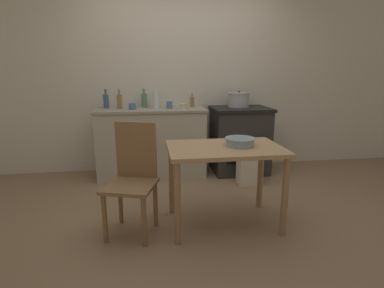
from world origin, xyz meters
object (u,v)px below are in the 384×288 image
object	(u,v)px
bottle_left	(156,99)
bottle_center	(120,101)
stove	(239,140)
work_table	(225,160)
bottle_center_left	(192,102)
cup_center_right	(183,107)
stock_pot	(239,100)
bottle_mid_left	(106,101)
cup_right	(132,106)
mixing_bowl_large	(240,141)
bottle_far_left	(144,100)
chair	(133,176)
cup_mid_right	(169,105)
flour_sack	(250,168)

from	to	relation	value
bottle_left	bottle_center	xyz separation A→B (m)	(-0.46, -0.00, -0.02)
stove	work_table	xyz separation A→B (m)	(-0.58, -1.43, 0.16)
stove	bottle_center_left	size ratio (longest dim) A/B	4.87
bottle_left	cup_center_right	bearing A→B (deg)	-32.14
bottle_left	bottle_center_left	world-z (taller)	bottle_left
bottle_left	bottle_center	size ratio (longest dim) A/B	1.20
stock_pot	bottle_mid_left	world-z (taller)	bottle_mid_left
stock_pot	bottle_center_left	world-z (taller)	stock_pot
stock_pot	cup_right	bearing A→B (deg)	-176.23
mixing_bowl_large	bottle_left	xyz separation A→B (m)	(-0.69, 1.46, 0.25)
work_table	bottle_far_left	distance (m)	1.80
stove	bottle_mid_left	xyz separation A→B (m)	(-1.78, 0.15, 0.54)
work_table	chair	world-z (taller)	chair
stock_pot	cup_mid_right	xyz separation A→B (m)	(-0.94, -0.06, -0.05)
bottle_far_left	cup_right	bearing A→B (deg)	-123.17
work_table	bottle_far_left	bearing A→B (deg)	113.61
bottle_mid_left	cup_center_right	bearing A→B (deg)	-17.62
work_table	mixing_bowl_large	distance (m)	0.21
bottle_mid_left	chair	bearing A→B (deg)	-75.98
bottle_center_left	work_table	bearing A→B (deg)	-87.70
bottle_far_left	bottle_center_left	distance (m)	0.65
flour_sack	bottle_far_left	bearing A→B (deg)	151.67
cup_mid_right	stove	bearing A→B (deg)	0.34
stove	stock_pot	world-z (taller)	stock_pot
bottle_far_left	bottle_center	distance (m)	0.34
chair	bottle_far_left	size ratio (longest dim) A/B	3.84
chair	bottle_mid_left	distance (m)	1.70
stove	bottle_left	distance (m)	1.27
flour_sack	bottle_center_left	world-z (taller)	bottle_center_left
work_table	bottle_center_left	bearing A→B (deg)	92.30
work_table	bottle_left	world-z (taller)	bottle_left
flour_sack	bottle_center	distance (m)	1.85
cup_center_right	stock_pot	bearing A→B (deg)	15.31
bottle_far_left	bottle_left	xyz separation A→B (m)	(0.15, -0.14, 0.02)
mixing_bowl_large	bottle_far_left	distance (m)	1.82
cup_mid_right	bottle_center_left	bearing A→B (deg)	23.22
work_table	bottle_center_left	size ratio (longest dim) A/B	5.43
flour_sack	bottle_far_left	world-z (taller)	bottle_far_left
work_table	cup_mid_right	distance (m)	1.51
work_table	bottle_center_left	xyz separation A→B (m)	(-0.06, 1.56, 0.36)
bottle_left	cup_mid_right	world-z (taller)	bottle_left
work_table	stock_pot	world-z (taller)	stock_pot
work_table	flour_sack	size ratio (longest dim) A/B	2.40
cup_center_right	stove	bearing A→B (deg)	11.52
bottle_mid_left	bottle_center	bearing A→B (deg)	-29.41
chair	bottle_left	distance (m)	1.59
chair	stock_pot	world-z (taller)	stock_pot
bottle_center	cup_center_right	size ratio (longest dim) A/B	2.80
cup_right	chair	bearing A→B (deg)	-87.92
bottle_far_left	cup_center_right	bearing A→B (deg)	-35.39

